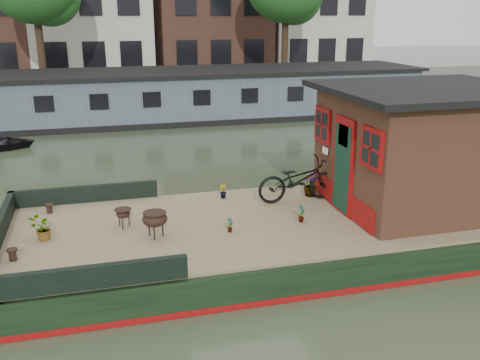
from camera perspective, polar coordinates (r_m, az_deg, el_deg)
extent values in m
plane|color=#293220|center=(10.94, 8.48, -6.74)|extent=(120.00, 120.00, 0.00)
cube|color=black|center=(10.82, 8.55, -5.29)|extent=(12.00, 4.00, 0.60)
cube|color=maroon|center=(10.91, 8.50, -6.45)|extent=(12.02, 4.02, 0.10)
cube|color=#8E8258|center=(10.70, 8.63, -3.68)|extent=(11.80, 3.80, 0.05)
cube|color=black|center=(11.61, -16.23, -1.45)|extent=(3.00, 0.12, 0.35)
cube|color=black|center=(8.05, -16.41, -10.01)|extent=(3.00, 0.12, 0.35)
cube|color=black|center=(11.40, 19.11, 3.05)|extent=(3.50, 3.00, 2.30)
cube|color=black|center=(11.18, 19.72, 9.06)|extent=(4.00, 3.50, 0.12)
cube|color=maroon|center=(10.57, 10.96, 1.50)|extent=(0.06, 0.80, 1.90)
cube|color=black|center=(10.57, 10.84, 1.23)|extent=(0.04, 0.64, 1.70)
cube|color=maroon|center=(9.52, 13.90, 3.29)|extent=(0.06, 0.72, 0.72)
cube|color=maroon|center=(11.35, 8.83, 5.82)|extent=(0.06, 0.72, 0.72)
imported|color=black|center=(11.20, 6.22, 0.02)|extent=(1.76, 0.63, 0.92)
imported|color=maroon|center=(10.15, 6.55, -3.56)|extent=(0.22, 0.22, 0.35)
imported|color=brown|center=(11.40, -1.85, -1.22)|extent=(0.19, 0.21, 0.30)
imported|color=#A75830|center=(9.89, -20.32, -4.89)|extent=(0.52, 0.52, 0.44)
imported|color=maroon|center=(11.60, 7.51, -0.47)|extent=(0.31, 0.31, 0.51)
imported|color=brown|center=(9.64, -1.09, -4.80)|extent=(0.18, 0.18, 0.29)
cylinder|color=black|center=(11.22, -19.68, -2.88)|extent=(0.16, 0.16, 0.19)
cylinder|color=black|center=(9.33, -23.10, -7.35)|extent=(0.18, 0.18, 0.20)
cube|color=#4E5B68|center=(23.72, -5.04, 8.98)|extent=(20.00, 4.00, 2.00)
cube|color=black|center=(23.59, -5.11, 11.50)|extent=(20.40, 4.40, 0.12)
cube|color=black|center=(23.87, -4.98, 6.89)|extent=(20.00, 4.05, 0.24)
cube|color=#47443F|center=(30.16, -7.26, 9.64)|extent=(60.00, 6.00, 0.90)
cylinder|color=#332316|center=(28.25, -20.51, 13.20)|extent=(0.36, 0.36, 4.00)
cylinder|color=#332316|center=(29.92, 4.80, 14.37)|extent=(0.36, 0.36, 4.00)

